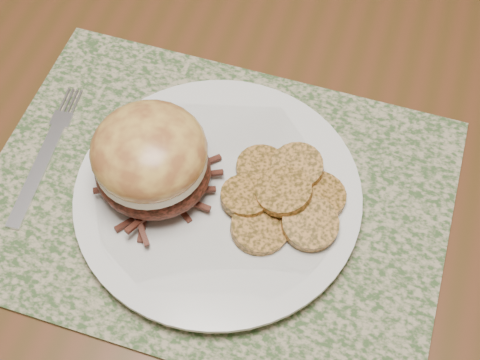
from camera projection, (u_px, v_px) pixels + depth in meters
name	position (u px, v px, depth m)	size (l,w,h in m)	color
ground	(161.00, 269.00, 1.43)	(3.50, 3.50, 0.00)	brown
dining_table	(108.00, 57.00, 0.86)	(1.50, 0.90, 0.75)	#552E18
placemat	(215.00, 198.00, 0.65)	(0.45, 0.33, 0.00)	#38512A
dinner_plate	(218.00, 196.00, 0.64)	(0.26, 0.26, 0.02)	white
pork_sandwich	(151.00, 159.00, 0.61)	(0.12, 0.11, 0.08)	black
roasted_potatoes	(284.00, 196.00, 0.63)	(0.13, 0.14, 0.03)	#B17334
fork	(46.00, 153.00, 0.68)	(0.03, 0.17, 0.00)	silver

